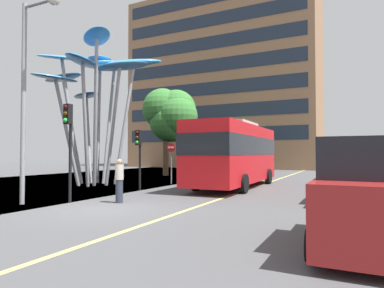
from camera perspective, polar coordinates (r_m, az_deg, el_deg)
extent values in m
cube|color=#4C4C4F|center=(12.45, -14.75, -10.91)|extent=(120.00, 240.00, 0.10)
cube|color=#E0D666|center=(10.86, -3.31, -12.10)|extent=(0.16, 144.00, 0.01)
cube|color=red|center=(19.51, 7.39, -1.66)|extent=(2.77, 9.72, 3.20)
cube|color=black|center=(19.52, 7.39, -0.35)|extent=(2.80, 9.82, 1.03)
cube|color=yellow|center=(24.14, 10.83, 1.45)|extent=(1.43, 0.13, 0.36)
cube|color=#B2B2B7|center=(19.59, 7.37, 3.38)|extent=(2.01, 3.42, 0.24)
cylinder|color=black|center=(22.13, 13.01, -5.44)|extent=(0.30, 0.96, 0.96)
cylinder|color=black|center=(22.81, 6.58, -5.36)|extent=(0.30, 0.96, 0.96)
cylinder|color=black|center=(16.65, 8.89, -6.74)|extent=(0.30, 0.96, 0.96)
cylinder|color=black|center=(17.56, 0.67, -6.49)|extent=(0.30, 0.96, 0.96)
cylinder|color=#9EA0A5|center=(20.86, -13.42, 2.97)|extent=(1.26, 0.28, 7.27)
ellipsoid|color=#4CA3E5|center=(21.10, -12.28, 12.89)|extent=(4.37, 1.49, 0.58)
cylinder|color=#9EA0A5|center=(22.00, -11.46, 3.61)|extent=(1.19, 1.04, 7.96)
ellipsoid|color=#388EDB|center=(22.74, -9.86, 13.60)|extent=(3.55, 3.25, 0.95)
cylinder|color=#9EA0A5|center=(22.82, -14.06, 3.47)|extent=(0.36, 1.11, 7.97)
ellipsoid|color=#4299E0|center=(23.79, -13.16, 12.97)|extent=(2.07, 3.87, 0.91)
cylinder|color=#9EA0A5|center=(23.43, -15.72, 3.86)|extent=(0.58, 0.81, 8.38)
ellipsoid|color=#388EDB|center=(24.48, -15.49, 13.58)|extent=(3.39, 4.29, 0.96)
cylinder|color=#9EA0A5|center=(23.55, -17.35, 1.01)|extent=(1.67, 1.25, 6.09)
ellipsoid|color=#2D7FD1|center=(24.70, -17.69, 7.94)|extent=(3.29, 2.99, 0.48)
cylinder|color=#9EA0A5|center=(23.43, -19.89, 2.37)|extent=(2.08, 0.30, 7.17)
ellipsoid|color=#4299E0|center=(24.64, -21.28, 10.56)|extent=(3.18, 1.67, 0.66)
cylinder|color=#9EA0A5|center=(22.57, -20.16, 3.80)|extent=(1.39, 0.75, 8.15)
ellipsoid|color=#4299E0|center=(23.54, -21.48, 13.65)|extent=(3.58, 2.66, 0.87)
cylinder|color=#9EA0A5|center=(20.83, -20.65, 1.70)|extent=(0.49, 1.83, 6.33)
ellipsoid|color=#4299E0|center=(20.80, -22.46, 10.46)|extent=(1.98, 3.04, 0.48)
cylinder|color=#9EA0A5|center=(20.11, -17.86, 3.01)|extent=(0.89, 1.42, 7.17)
ellipsoid|color=#2D7FD1|center=(20.10, -18.29, 13.34)|extent=(3.19, 4.25, 0.87)
cylinder|color=#9EA0A5|center=(20.28, -16.27, 4.91)|extent=(1.61, 1.61, 8.55)
ellipsoid|color=#2D7FD1|center=(20.29, -16.04, 17.23)|extent=(3.12, 3.12, 0.65)
cylinder|color=black|center=(14.17, -20.17, -1.53)|extent=(0.12, 0.12, 3.94)
cube|color=black|center=(14.16, -20.51, 4.84)|extent=(0.28, 0.24, 0.80)
sphere|color=#390706|center=(14.10, -20.89, 5.93)|extent=(0.18, 0.18, 0.18)
sphere|color=#3A2707|center=(14.07, -20.90, 4.88)|extent=(0.18, 0.18, 0.18)
sphere|color=green|center=(14.04, -20.91, 3.83)|extent=(0.18, 0.18, 0.18)
cylinder|color=black|center=(18.09, -8.94, -2.75)|extent=(0.12, 0.12, 3.22)
cube|color=black|center=(17.99, -9.18, 1.09)|extent=(0.28, 0.24, 0.80)
sphere|color=#390706|center=(17.90, -9.41, 1.94)|extent=(0.18, 0.18, 0.18)
sphere|color=#3A2707|center=(17.88, -9.42, 1.11)|extent=(0.18, 0.18, 0.18)
sphere|color=green|center=(17.87, -9.42, 0.28)|extent=(0.18, 0.18, 0.18)
cylinder|color=black|center=(21.59, -1.95, -2.20)|extent=(0.12, 0.12, 3.50)
cube|color=black|center=(21.50, -2.13, 1.40)|extent=(0.28, 0.24, 0.80)
sphere|color=#390706|center=(21.40, -2.29, 2.11)|extent=(0.18, 0.18, 0.18)
sphere|color=#3A2707|center=(21.39, -2.29, 1.41)|extent=(0.18, 0.18, 0.18)
sphere|color=green|center=(21.37, -2.29, 0.72)|extent=(0.18, 0.18, 0.18)
cylinder|color=black|center=(29.48, 5.34, -1.58)|extent=(0.12, 0.12, 3.97)
cube|color=black|center=(29.40, 5.24, 1.51)|extent=(0.28, 0.24, 0.80)
sphere|color=#390706|center=(29.29, 5.14, 2.03)|extent=(0.18, 0.18, 0.18)
sphere|color=orange|center=(29.27, 5.14, 1.53)|extent=(0.18, 0.18, 0.18)
sphere|color=black|center=(29.26, 5.15, 1.02)|extent=(0.18, 0.18, 0.18)
cube|color=maroon|center=(7.71, 27.27, -9.96)|extent=(1.71, 4.01, 1.29)
cube|color=black|center=(7.63, 27.17, -2.14)|extent=(1.57, 2.21, 0.81)
cylinder|color=black|center=(9.05, 21.63, -12.14)|extent=(0.20, 0.60, 0.60)
cylinder|color=black|center=(6.63, 19.87, -16.10)|extent=(0.20, 0.60, 0.60)
cube|color=gold|center=(14.52, 26.08, -6.14)|extent=(1.89, 4.00, 1.21)
cube|color=black|center=(14.47, 26.03, -2.40)|extent=(1.74, 2.20, 0.68)
cylinder|color=black|center=(15.82, 29.57, -7.47)|extent=(0.20, 0.60, 0.60)
cylinder|color=black|center=(15.83, 22.65, -7.55)|extent=(0.20, 0.60, 0.60)
cylinder|color=black|center=(13.37, 21.99, -8.68)|extent=(0.20, 0.60, 0.60)
cube|color=navy|center=(21.00, 25.80, -4.76)|extent=(1.72, 4.27, 1.16)
cube|color=black|center=(20.97, 25.77, -2.06)|extent=(1.58, 2.35, 0.82)
cylinder|color=black|center=(22.37, 28.04, -5.71)|extent=(0.20, 0.60, 0.60)
cylinder|color=black|center=(22.38, 23.63, -5.77)|extent=(0.20, 0.60, 0.60)
cylinder|color=black|center=(19.73, 28.30, -6.28)|extent=(0.20, 0.60, 0.60)
cylinder|color=black|center=(19.74, 23.29, -6.34)|extent=(0.20, 0.60, 0.60)
cylinder|color=gray|center=(14.60, -26.97, 6.27)|extent=(0.18, 0.18, 7.86)
cylinder|color=gray|center=(14.98, -24.80, 21.07)|extent=(1.60, 0.12, 0.12)
cylinder|color=brown|center=(29.84, -4.53, -2.51)|extent=(0.51, 0.51, 3.01)
sphere|color=#387A33|center=(30.34, -2.71, 5.93)|extent=(3.59, 3.59, 3.59)
sphere|color=#387A33|center=(30.59, -5.06, 6.03)|extent=(3.72, 3.72, 3.72)
sphere|color=#387A33|center=(30.12, -3.81, 3.87)|extent=(3.68, 3.68, 3.68)
sphere|color=#387A33|center=(29.73, -2.51, 4.78)|extent=(3.64, 3.64, 3.64)
sphere|color=#387A33|center=(31.15, -4.41, 5.37)|extent=(3.02, 3.02, 3.02)
cylinder|color=brown|center=(38.83, 5.12, -2.56)|extent=(0.33, 0.33, 2.66)
sphere|color=#286028|center=(39.65, 5.17, 1.93)|extent=(2.55, 2.55, 2.55)
sphere|color=#286028|center=(37.53, 5.93, 1.47)|extent=(3.07, 3.07, 3.07)
sphere|color=#286028|center=(39.52, 4.86, 0.82)|extent=(2.48, 2.48, 2.48)
sphere|color=#286028|center=(38.30, 5.29, 1.33)|extent=(2.73, 2.73, 2.73)
cylinder|color=#2D3342|center=(13.65, -12.39, -7.94)|extent=(0.29, 0.29, 0.92)
cylinder|color=#B2A89E|center=(13.59, -12.37, -4.74)|extent=(0.34, 0.34, 0.61)
sphere|color=#937056|center=(13.57, -12.36, -2.99)|extent=(0.22, 0.22, 0.22)
cylinder|color=gray|center=(21.56, -3.58, -3.33)|extent=(0.08, 0.08, 2.65)
cylinder|color=red|center=(21.53, -3.62, -0.60)|extent=(0.60, 0.03, 0.60)
cube|color=white|center=(21.50, -3.66, -0.60)|extent=(0.40, 0.04, 0.11)
cube|color=#936B4C|center=(50.25, 5.61, 10.20)|extent=(26.57, 11.55, 24.51)
cube|color=#1E2838|center=(43.87, 2.99, 1.61)|extent=(24.97, 0.08, 1.72)
cube|color=#1E2838|center=(44.15, 2.98, 5.59)|extent=(24.97, 0.08, 1.72)
cube|color=#1E2838|center=(44.64, 2.97, 9.49)|extent=(24.97, 0.08, 1.72)
cube|color=#1E2838|center=(45.33, 2.97, 13.29)|extent=(24.97, 0.08, 1.72)
cube|color=#1E2838|center=(46.21, 2.96, 16.97)|extent=(24.97, 0.08, 1.72)
cube|color=#1E2838|center=(47.28, 2.96, 20.49)|extent=(24.97, 0.08, 1.72)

